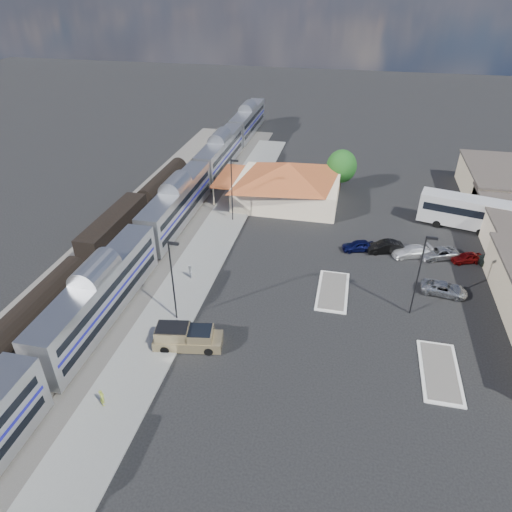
% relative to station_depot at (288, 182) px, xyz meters
% --- Properties ---
extents(ground, '(280.00, 280.00, 0.00)m').
position_rel_station_depot_xyz_m(ground, '(4.56, -24.00, -3.13)').
color(ground, black).
rests_on(ground, ground).
extents(railbed, '(16.00, 100.00, 0.12)m').
position_rel_station_depot_xyz_m(railbed, '(-16.44, -16.00, -3.07)').
color(railbed, '#4C4944').
rests_on(railbed, ground).
extents(platform, '(5.50, 92.00, 0.18)m').
position_rel_station_depot_xyz_m(platform, '(-7.44, -18.00, -3.04)').
color(platform, gray).
rests_on(platform, ground).
extents(passenger_train, '(3.00, 104.00, 5.55)m').
position_rel_station_depot_xyz_m(passenger_train, '(-13.44, -10.62, -0.26)').
color(passenger_train, silver).
rests_on(passenger_train, ground).
extents(freight_cars, '(2.80, 46.00, 4.00)m').
position_rel_station_depot_xyz_m(freight_cars, '(-19.44, -17.23, -1.21)').
color(freight_cars, black).
rests_on(freight_cars, ground).
extents(station_depot, '(18.35, 12.24, 6.20)m').
position_rel_station_depot_xyz_m(station_depot, '(0.00, 0.00, 0.00)').
color(station_depot, beige).
rests_on(station_depot, ground).
extents(traffic_island_south, '(3.30, 7.50, 0.21)m').
position_rel_station_depot_xyz_m(traffic_island_south, '(8.56, -22.00, -3.03)').
color(traffic_island_south, silver).
rests_on(traffic_island_south, ground).
extents(traffic_island_north, '(3.30, 7.50, 0.21)m').
position_rel_station_depot_xyz_m(traffic_island_north, '(18.56, -32.00, -3.03)').
color(traffic_island_north, silver).
rests_on(traffic_island_north, ground).
extents(lamp_plat_s, '(1.08, 0.25, 9.00)m').
position_rel_station_depot_xyz_m(lamp_plat_s, '(-6.34, -30.00, 2.21)').
color(lamp_plat_s, black).
rests_on(lamp_plat_s, ground).
extents(lamp_plat_n, '(1.08, 0.25, 9.00)m').
position_rel_station_depot_xyz_m(lamp_plat_n, '(-6.34, -8.00, 2.21)').
color(lamp_plat_n, black).
rests_on(lamp_plat_n, ground).
extents(lamp_lot, '(1.08, 0.25, 9.00)m').
position_rel_station_depot_xyz_m(lamp_lot, '(16.66, -24.00, 2.21)').
color(lamp_lot, black).
rests_on(lamp_lot, ground).
extents(tree_depot, '(4.71, 4.71, 6.63)m').
position_rel_station_depot_xyz_m(tree_depot, '(7.56, 6.00, 0.89)').
color(tree_depot, '#382314').
rests_on(tree_depot, ground).
extents(pickup_truck, '(6.57, 3.28, 2.17)m').
position_rel_station_depot_xyz_m(pickup_truck, '(-3.94, -33.50, -2.10)').
color(pickup_truck, tan).
rests_on(pickup_truck, ground).
extents(suv, '(5.13, 2.90, 1.35)m').
position_rel_station_depot_xyz_m(suv, '(20.30, -19.83, -2.46)').
color(suv, '#9FA2A7').
rests_on(suv, ground).
extents(coach_bus, '(14.11, 6.14, 4.43)m').
position_rel_station_depot_xyz_m(coach_bus, '(25.67, -3.58, -0.58)').
color(coach_bus, silver).
rests_on(coach_bus, ground).
extents(person_a, '(0.59, 0.69, 1.59)m').
position_rel_station_depot_xyz_m(person_a, '(-8.28, -41.55, -2.16)').
color(person_a, '#B3C13C').
rests_on(person_a, platform).
extents(person_b, '(0.84, 0.93, 1.57)m').
position_rel_station_depot_xyz_m(person_b, '(-7.51, -22.95, -2.16)').
color(person_b, silver).
rests_on(person_b, platform).
extents(parked_car_a, '(4.33, 2.75, 1.37)m').
position_rel_station_depot_xyz_m(parked_car_a, '(11.01, -12.52, -2.45)').
color(parked_car_a, '#0C103F').
rests_on(parked_car_a, ground).
extents(parked_car_b, '(4.80, 2.89, 1.50)m').
position_rel_station_depot_xyz_m(parked_car_b, '(14.21, -12.22, -2.38)').
color(parked_car_b, black).
rests_on(parked_car_b, ground).
extents(parked_car_c, '(5.15, 3.41, 1.39)m').
position_rel_station_depot_xyz_m(parked_car_c, '(17.41, -12.52, -2.44)').
color(parked_car_c, white).
rests_on(parked_car_c, ground).
extents(parked_car_d, '(5.34, 3.85, 1.35)m').
position_rel_station_depot_xyz_m(parked_car_d, '(20.61, -12.22, -2.46)').
color(parked_car_d, gray).
rests_on(parked_car_d, ground).
extents(parked_car_e, '(4.05, 2.68, 1.28)m').
position_rel_station_depot_xyz_m(parked_car_e, '(23.81, -12.52, -2.49)').
color(parked_car_e, maroon).
rests_on(parked_car_e, ground).
extents(parked_car_f, '(4.44, 2.80, 1.38)m').
position_rel_station_depot_xyz_m(parked_car_f, '(27.01, -12.22, -2.44)').
color(parked_car_f, black).
rests_on(parked_car_f, ground).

